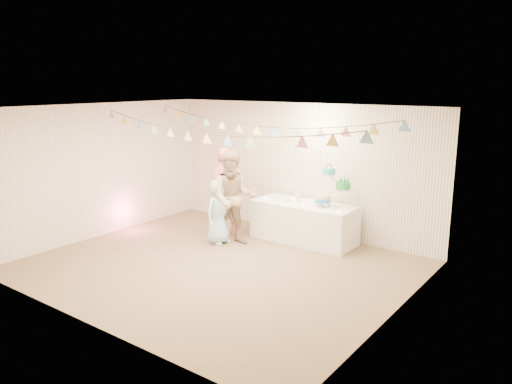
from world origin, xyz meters
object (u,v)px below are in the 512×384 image
Objects in this scene: table at (304,222)px; person_adult_b at (234,198)px; person_child at (219,211)px; person_adult_a at (227,192)px; cake_stand at (332,187)px.

person_adult_b reaches higher than table.
person_child is (-1.22, -1.05, 0.25)m from table.
table is 1.61m from person_adult_a.
person_adult_a is 0.56m from person_adult_b.
person_adult_b reaches higher than person_adult_a.
person_child is at bearing -148.24° from cake_stand.
table is 0.93m from cake_stand.
cake_stand is 1.82m from person_adult_b.
person_adult_a reaches higher than cake_stand.
table is 2.64× the size of cake_stand.
person_adult_b is 1.43× the size of person_child.
cake_stand reaches higher than person_child.
person_adult_a is 0.99× the size of person_adult_b.
person_child is at bearing 164.03° from person_adult_b.
person_adult_a reaches higher than table.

